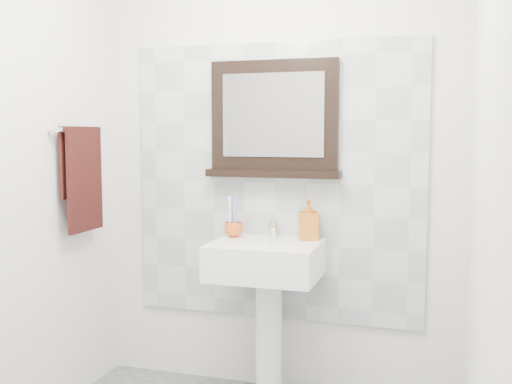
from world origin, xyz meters
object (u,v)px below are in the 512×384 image
(soap_dispenser, at_px, (308,219))
(framed_mirror, at_px, (274,122))
(toothbrush_cup, at_px, (234,229))
(hand_towel, at_px, (82,171))
(pedestal_sink, at_px, (266,277))

(soap_dispenser, relative_size, framed_mirror, 0.29)
(toothbrush_cup, xyz_separation_m, hand_towel, (-0.74, -0.29, 0.32))
(hand_towel, bearing_deg, framed_mirror, 21.87)
(pedestal_sink, bearing_deg, soap_dispenser, 36.55)
(pedestal_sink, relative_size, soap_dispenser, 4.46)
(toothbrush_cup, distance_m, framed_mirror, 0.62)
(framed_mirror, bearing_deg, hand_towel, -158.13)
(toothbrush_cup, bearing_deg, pedestal_sink, -25.04)
(pedestal_sink, height_order, soap_dispenser, soap_dispenser)
(toothbrush_cup, relative_size, framed_mirror, 0.14)
(toothbrush_cup, xyz_separation_m, soap_dispenser, (0.40, 0.04, 0.07))
(pedestal_sink, xyz_separation_m, toothbrush_cup, (-0.21, 0.10, 0.22))
(pedestal_sink, relative_size, hand_towel, 1.75)
(toothbrush_cup, height_order, soap_dispenser, soap_dispenser)
(framed_mirror, bearing_deg, toothbrush_cup, -156.41)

